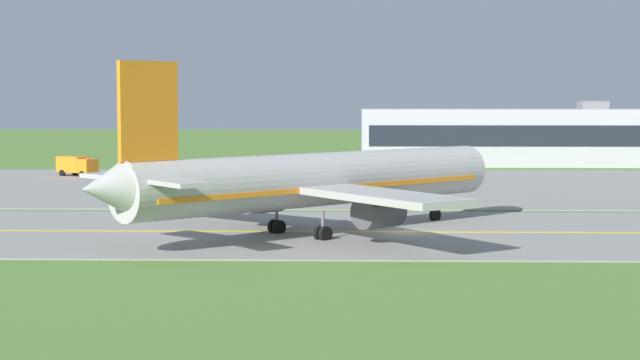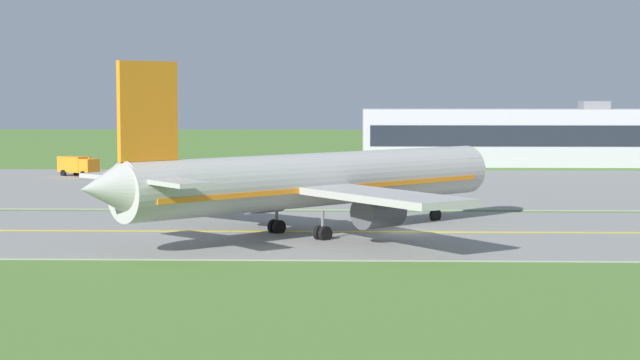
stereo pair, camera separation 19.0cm
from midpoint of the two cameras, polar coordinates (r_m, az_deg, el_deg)
The scene contains 8 objects.
ground_plane at distance 81.56m, azimuth 4.56°, elevation -2.85°, with size 500.00×500.00×0.00m, color #517A33.
taxiway_strip at distance 81.56m, azimuth 4.56°, elevation -2.82°, with size 240.00×28.00×0.10m, color gray.
apron_pad at distance 124.05m, azimuth 8.15°, elevation -0.33°, with size 140.00×52.00×0.10m, color gray.
taxiway_centreline at distance 81.55m, azimuth 4.56°, elevation -2.78°, with size 220.00×0.60×0.01m, color yellow.
airplane_lead at distance 79.46m, azimuth -0.37°, elevation -0.04°, with size 31.72×30.72×12.70m.
service_truck_baggage at distance 141.26m, azimuth -12.90°, elevation 0.79°, with size 6.06×5.19×2.60m.
service_truck_fuel at distance 112.51m, azimuth -0.06°, elevation -0.02°, with size 4.40×6.30×2.65m.
terminal_building at distance 163.10m, azimuth 10.94°, elevation 2.26°, with size 49.40×10.74×9.66m.
Camera 1 is at (-4.42, -80.78, 10.44)m, focal length 59.87 mm.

